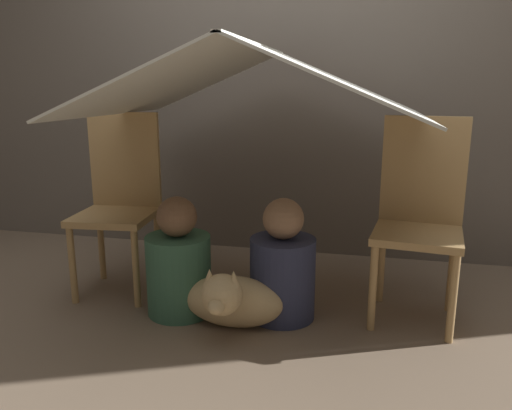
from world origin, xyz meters
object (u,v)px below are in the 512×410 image
chair_right (420,212)px  person_front (179,266)px  person_second (283,269)px  chair_left (120,197)px  dog (231,300)px

chair_right → person_front: 1.22m
chair_right → person_second: size_ratio=1.62×
chair_right → person_second: chair_right is taller
chair_left → dog: size_ratio=2.03×
chair_right → dog: 1.01m
chair_left → person_second: 1.01m
person_second → chair_right: bearing=16.2°
person_second → dog: 0.30m
chair_left → person_second: chair_left is taller
chair_right → person_front: bearing=-160.2°
person_front → person_second: size_ratio=1.00×
chair_right → person_second: 0.72m
person_front → chair_right: bearing=12.3°
chair_left → person_front: 0.58m
chair_left → person_second: (0.95, -0.19, -0.28)m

